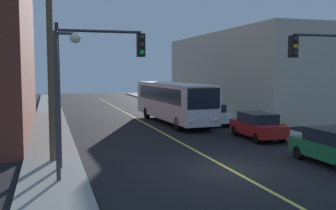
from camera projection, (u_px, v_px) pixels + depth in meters
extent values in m
plane|color=black|center=(229.00, 169.00, 17.10)|extent=(120.00, 120.00, 0.00)
cube|color=gray|center=(51.00, 138.00, 24.55)|extent=(2.50, 90.00, 0.15)
cube|color=gray|center=(260.00, 128.00, 28.72)|extent=(2.50, 90.00, 0.15)
cube|color=#D8CC4C|center=(146.00, 124.00, 31.41)|extent=(0.16, 60.00, 0.01)
cube|color=black|center=(31.00, 108.00, 27.77)|extent=(0.06, 13.95, 1.30)
cube|color=black|center=(29.00, 62.00, 27.50)|extent=(0.06, 13.95, 1.30)
cube|color=black|center=(28.00, 15.00, 27.22)|extent=(0.06, 13.95, 1.30)
cube|color=beige|center=(260.00, 72.00, 42.76)|extent=(12.00, 25.17, 7.99)
cube|color=black|center=(208.00, 96.00, 41.26)|extent=(0.06, 17.62, 1.30)
cube|color=black|center=(208.00, 65.00, 40.98)|extent=(0.06, 17.62, 1.30)
cube|color=silver|center=(173.00, 100.00, 31.93)|extent=(3.11, 12.11, 2.75)
cube|color=black|center=(204.00, 99.00, 26.27)|extent=(2.35, 0.19, 1.40)
cube|color=black|center=(151.00, 89.00, 37.49)|extent=(2.30, 0.19, 1.10)
cube|color=black|center=(158.00, 94.00, 31.47)|extent=(0.54, 10.19, 1.10)
cube|color=black|center=(187.00, 93.00, 32.30)|extent=(0.54, 10.19, 1.10)
cube|color=orange|center=(204.00, 90.00, 26.23)|extent=(1.79, 0.14, 0.30)
sphere|color=#F9D872|center=(191.00, 121.00, 26.06)|extent=(0.24, 0.24, 0.24)
sphere|color=#F9D872|center=(216.00, 120.00, 26.65)|extent=(0.24, 0.24, 0.24)
cylinder|color=black|center=(178.00, 124.00, 27.73)|extent=(0.35, 1.01, 1.00)
cylinder|color=black|center=(208.00, 122.00, 28.47)|extent=(0.35, 1.01, 1.00)
cylinder|color=black|center=(147.00, 113.00, 34.96)|extent=(0.35, 1.01, 1.00)
cylinder|color=black|center=(171.00, 112.00, 35.71)|extent=(0.35, 1.01, 1.00)
cube|color=#196038|center=(334.00, 150.00, 17.67)|extent=(1.83, 4.41, 0.70)
cube|color=black|center=(335.00, 136.00, 17.62)|extent=(1.64, 2.48, 0.60)
cylinder|color=black|center=(298.00, 153.00, 18.91)|extent=(0.22, 0.64, 0.64)
cylinder|color=black|center=(327.00, 151.00, 19.36)|extent=(0.22, 0.64, 0.64)
cube|color=maroon|center=(257.00, 128.00, 24.51)|extent=(1.95, 4.46, 0.70)
cube|color=black|center=(258.00, 118.00, 24.46)|extent=(1.70, 2.52, 0.60)
cylinder|color=black|center=(257.00, 138.00, 22.90)|extent=(0.24, 0.65, 0.64)
cylinder|color=black|center=(282.00, 137.00, 23.30)|extent=(0.24, 0.65, 0.64)
cylinder|color=black|center=(235.00, 131.00, 25.78)|extent=(0.24, 0.65, 0.64)
cylinder|color=black|center=(258.00, 130.00, 26.19)|extent=(0.24, 0.65, 0.64)
cube|color=silver|center=(210.00, 116.00, 31.09)|extent=(1.82, 4.41, 0.70)
cube|color=black|center=(210.00, 108.00, 31.03)|extent=(1.63, 2.47, 0.60)
cylinder|color=black|center=(208.00, 123.00, 29.45)|extent=(0.22, 0.64, 0.64)
cylinder|color=black|center=(228.00, 122.00, 29.92)|extent=(0.22, 0.64, 0.64)
cylinder|color=black|center=(194.00, 118.00, 32.31)|extent=(0.22, 0.64, 0.64)
cylinder|color=black|center=(212.00, 118.00, 32.78)|extent=(0.22, 0.64, 0.64)
cylinder|color=brown|center=(50.00, 43.00, 17.59)|extent=(0.28, 0.28, 10.53)
cylinder|color=#2D2D33|center=(58.00, 96.00, 16.40)|extent=(0.18, 0.18, 6.00)
cylinder|color=#2D2D33|center=(100.00, 31.00, 16.67)|extent=(3.50, 0.12, 0.12)
cube|color=black|center=(141.00, 45.00, 17.22)|extent=(0.32, 0.36, 1.00)
sphere|color=#2D2D2D|center=(142.00, 37.00, 17.01)|extent=(0.22, 0.22, 0.22)
sphere|color=#2D2D2D|center=(142.00, 45.00, 17.04)|extent=(0.22, 0.22, 0.22)
sphere|color=green|center=(142.00, 53.00, 17.07)|extent=(0.22, 0.22, 0.22)
cylinder|color=#2D2D33|center=(326.00, 35.00, 18.67)|extent=(3.50, 0.12, 0.12)
cube|color=black|center=(293.00, 47.00, 18.21)|extent=(0.32, 0.36, 1.00)
sphere|color=#2D2D2D|center=(296.00, 39.00, 18.00)|extent=(0.22, 0.22, 0.22)
sphere|color=#F2A519|center=(296.00, 46.00, 18.03)|extent=(0.22, 0.22, 0.22)
sphere|color=#2D2D2D|center=(295.00, 53.00, 18.06)|extent=(0.22, 0.22, 0.22)
cylinder|color=#38383D|center=(57.00, 106.00, 14.54)|extent=(0.16, 0.16, 5.50)
cylinder|color=#38383D|center=(65.00, 33.00, 14.41)|extent=(0.70, 0.10, 0.10)
sphere|color=#EAE5C6|center=(75.00, 38.00, 14.53)|extent=(0.40, 0.40, 0.40)
cylinder|color=red|center=(284.00, 129.00, 25.16)|extent=(0.26, 0.26, 0.70)
sphere|color=gold|center=(284.00, 124.00, 25.12)|extent=(0.24, 0.24, 0.24)
cylinder|color=red|center=(281.00, 128.00, 25.10)|extent=(0.12, 0.10, 0.10)
cylinder|color=red|center=(286.00, 128.00, 25.19)|extent=(0.12, 0.10, 0.10)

